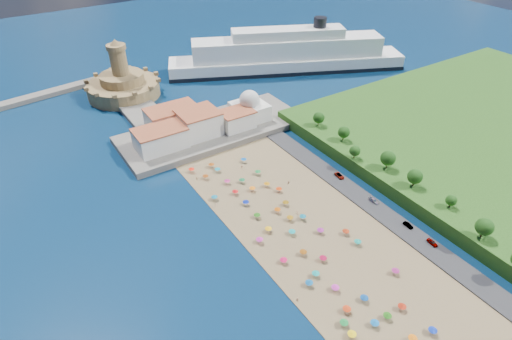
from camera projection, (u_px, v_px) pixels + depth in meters
ground at (284, 225)px, 154.34m from camera, size 700.00×700.00×0.00m
terrace at (213, 130)px, 208.26m from camera, size 90.00×36.00×3.00m
jetty at (144, 114)px, 222.73m from camera, size 18.00×70.00×2.40m
waterfront_buildings at (187, 125)px, 199.24m from camera, size 57.00×29.00×11.00m
domed_building at (250, 108)px, 211.55m from camera, size 16.00×16.00×15.00m
fortress at (123, 85)px, 240.27m from camera, size 40.00×40.00×32.40m
cruise_ship at (287, 56)px, 270.13m from camera, size 144.71×82.46×32.59m
beach_parasols at (299, 238)px, 145.59m from camera, size 32.58×117.04×2.20m
beachgoers at (272, 225)px, 152.79m from camera, size 33.54×95.07×1.75m
parked_cars at (378, 203)px, 162.25m from camera, size 2.75×51.20×1.40m
hillside_trees at (398, 169)px, 165.27m from camera, size 13.30×106.98×7.95m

